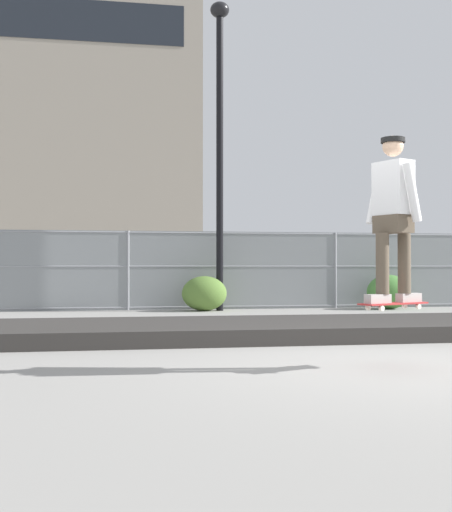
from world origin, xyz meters
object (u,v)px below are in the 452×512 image
skater (393,208)px  street_lamp (220,119)px  parked_car_mid (323,273)px  shrub_center (389,292)px  parked_car_near (79,273)px  skateboard (394,304)px  shrub_left (204,293)px

skater → street_lamp: (-0.32, 8.80, 2.81)m
skater → parked_car_mid: bearing=75.1°
skater → shrub_center: (3.75, 8.68, -1.19)m
parked_car_near → shrub_center: size_ratio=4.23×
skater → parked_car_near: 12.47m
parked_car_mid → street_lamp: bearing=-137.9°
parked_car_mid → skateboard: bearing=-104.9°
street_lamp → parked_car_near: size_ratio=1.59×
shrub_left → parked_car_near: bearing=133.3°
skateboard → street_lamp: bearing=92.1°
skateboard → skater: size_ratio=0.49×
parked_car_mid → shrub_left: 5.03m
skater → parked_car_mid: (3.19, 11.97, -0.76)m
street_lamp → parked_car_near: 5.77m
skateboard → shrub_center: (3.75, 8.68, -0.23)m
parked_car_mid → shrub_center: bearing=-80.2°
parked_car_mid → shrub_center: size_ratio=4.25×
skateboard → skater: (0.00, -0.00, 0.96)m
skateboard → shrub_left: bearing=94.4°
skateboard → shrub_left: shrub_left is taller
skateboard → parked_car_mid: parked_car_mid is taller
skateboard → shrub_center: size_ratio=0.77×
skateboard → parked_car_near: parked_car_near is taller
shrub_center → shrub_left: bearing=178.7°
parked_car_near → skater: bearing=-73.1°
skater → shrub_center: size_ratio=1.58×
shrub_left → skateboard: bearing=-85.6°
skateboard → parked_car_mid: (3.19, 11.97, 0.19)m
parked_car_near → parked_car_mid: bearing=0.6°
skater → skateboard: bearing=90.0°
street_lamp → parked_car_mid: (3.50, 3.17, -3.57)m
parked_car_near → shrub_left: parked_car_near is taller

